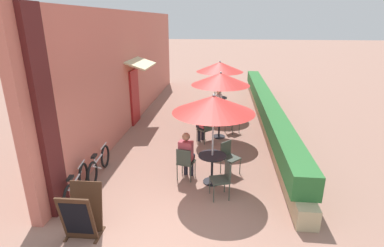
% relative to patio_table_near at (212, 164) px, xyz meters
% --- Properties ---
extents(ground_plane, '(120.00, 120.00, 0.00)m').
position_rel_patio_table_near_xyz_m(ground_plane, '(-0.82, -2.10, -0.51)').
color(ground_plane, '#936B5B').
extents(cafe_facade_wall, '(0.98, 14.35, 4.20)m').
position_rel_patio_table_near_xyz_m(cafe_facade_wall, '(-3.36, 4.94, 1.58)').
color(cafe_facade_wall, '#C66B5B').
rests_on(cafe_facade_wall, ground_plane).
extents(planter_hedge, '(0.60, 13.35, 1.01)m').
position_rel_patio_table_near_xyz_m(planter_hedge, '(1.93, 4.98, 0.02)').
color(planter_hedge, tan).
rests_on(planter_hedge, ground_plane).
extents(patio_table_near, '(0.69, 0.69, 0.75)m').
position_rel_patio_table_near_xyz_m(patio_table_near, '(0.00, 0.00, 0.00)').
color(patio_table_near, black).
rests_on(patio_table_near, ground_plane).
extents(patio_umbrella_near, '(1.94, 1.94, 2.29)m').
position_rel_patio_table_near_xyz_m(patio_umbrella_near, '(-0.00, 0.00, 1.53)').
color(patio_umbrella_near, '#B7B7BC').
rests_on(patio_umbrella_near, ground_plane).
extents(cafe_chair_near_left, '(0.48, 0.48, 0.87)m').
position_rel_patio_table_near_xyz_m(cafe_chair_near_left, '(-0.68, 0.08, 0.00)').
color(cafe_chair_near_left, '#384238').
rests_on(cafe_chair_near_left, ground_plane).
extents(seated_patron_near_left, '(0.40, 0.46, 1.25)m').
position_rel_patio_table_near_xyz_m(seated_patron_near_left, '(-0.66, 0.19, 0.17)').
color(seated_patron_near_left, '#23232D').
rests_on(seated_patron_near_left, ground_plane).
extents(cafe_chair_near_right, '(0.50, 0.50, 0.87)m').
position_rel_patio_table_near_xyz_m(cafe_chair_near_right, '(0.27, -0.63, 0.00)').
color(cafe_chair_near_right, '#384238').
rests_on(cafe_chair_near_right, ground_plane).
extents(cafe_chair_near_back, '(0.57, 0.57, 0.87)m').
position_rel_patio_table_near_xyz_m(cafe_chair_near_back, '(0.41, 0.55, 0.00)').
color(cafe_chair_near_back, '#384238').
rests_on(cafe_chair_near_back, ground_plane).
extents(patio_table_mid, '(0.69, 0.69, 0.75)m').
position_rel_patio_table_near_xyz_m(patio_table_mid, '(0.11, 3.12, 0.00)').
color(patio_table_mid, black).
rests_on(patio_table_mid, ground_plane).
extents(patio_umbrella_mid, '(1.94, 1.94, 2.29)m').
position_rel_patio_table_near_xyz_m(patio_umbrella_mid, '(0.11, 3.12, 1.53)').
color(patio_umbrella_mid, '#B7B7BC').
rests_on(patio_umbrella_mid, ground_plane).
extents(cafe_chair_mid_left, '(0.57, 0.57, 0.87)m').
position_rel_patio_table_near_xyz_m(cafe_chair_mid_left, '(0.53, 3.68, 0.00)').
color(cafe_chair_mid_left, '#384238').
rests_on(cafe_chair_mid_left, ground_plane).
extents(cafe_chair_mid_right, '(0.57, 0.57, 0.87)m').
position_rel_patio_table_near_xyz_m(cafe_chair_mid_right, '(-0.30, 2.57, 0.00)').
color(cafe_chair_mid_right, '#384238').
rests_on(cafe_chair_mid_right, ground_plane).
extents(seated_patron_mid_right, '(0.51, 0.51, 1.25)m').
position_rel_patio_table_near_xyz_m(seated_patron_mid_right, '(-0.38, 2.65, 0.17)').
color(seated_patron_mid_right, '#23232D').
rests_on(seated_patron_mid_right, ground_plane).
extents(coffee_cup_mid, '(0.07, 0.07, 0.09)m').
position_rel_patio_table_near_xyz_m(coffee_cup_mid, '(0.08, 3.25, 0.28)').
color(coffee_cup_mid, '#232328').
rests_on(coffee_cup_mid, patio_table_mid).
extents(patio_table_far, '(0.69, 0.69, 0.75)m').
position_rel_patio_table_near_xyz_m(patio_table_far, '(0.04, 5.79, 0.00)').
color(patio_table_far, black).
rests_on(patio_table_far, ground_plane).
extents(patio_umbrella_far, '(1.94, 1.94, 2.29)m').
position_rel_patio_table_near_xyz_m(patio_umbrella_far, '(0.04, 5.79, 1.53)').
color(patio_umbrella_far, '#B7B7BC').
rests_on(patio_umbrella_far, ground_plane).
extents(cafe_chair_far_left, '(0.40, 0.40, 0.87)m').
position_rel_patio_table_near_xyz_m(cafe_chair_far_left, '(-0.04, 6.47, 0.00)').
color(cafe_chair_far_left, '#384238').
rests_on(cafe_chair_far_left, ground_plane).
extents(cafe_chair_far_right, '(0.40, 0.40, 0.87)m').
position_rel_patio_table_near_xyz_m(cafe_chair_far_right, '(0.12, 5.10, 0.00)').
color(cafe_chair_far_right, '#384238').
rests_on(cafe_chair_far_right, ground_plane).
extents(seated_patron_far_right, '(0.40, 0.34, 1.25)m').
position_rel_patio_table_near_xyz_m(seated_patron_far_right, '(0.01, 5.10, 0.17)').
color(seated_patron_far_right, '#23232D').
rests_on(seated_patron_far_right, ground_plane).
extents(coffee_cup_far, '(0.07, 0.07, 0.09)m').
position_rel_patio_table_near_xyz_m(coffee_cup_far, '(-0.05, 5.80, 0.28)').
color(coffee_cup_far, white).
rests_on(coffee_cup_far, patio_table_far).
extents(bicycle_leaning, '(0.30, 1.63, 0.72)m').
position_rel_patio_table_near_xyz_m(bicycle_leaning, '(-3.02, -1.07, -0.18)').
color(bicycle_leaning, black).
rests_on(bicycle_leaning, ground_plane).
extents(bicycle_second, '(0.18, 1.64, 0.72)m').
position_rel_patio_table_near_xyz_m(bicycle_second, '(-2.94, 0.03, -0.18)').
color(bicycle_second, black).
rests_on(bicycle_second, ground_plane).
extents(menu_board, '(0.65, 0.64, 0.99)m').
position_rel_patio_table_near_xyz_m(menu_board, '(-2.33, -2.21, -0.02)').
color(menu_board, '#422819').
rests_on(menu_board, ground_plane).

